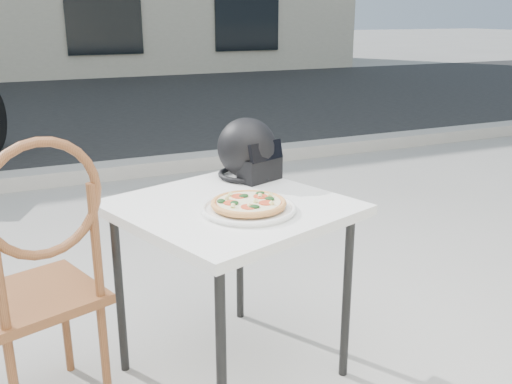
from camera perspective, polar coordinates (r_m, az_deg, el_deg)
name	(u,v)px	position (r m, az deg, el deg)	size (l,w,h in m)	color
ground	(180,381)	(2.34, -7.62, -18.20)	(80.00, 80.00, 0.00)	gray
street_asphalt	(40,110)	(8.95, -20.79, 7.64)	(30.00, 8.00, 0.00)	black
curb	(76,174)	(5.03, -17.57, 1.71)	(30.00, 0.25, 0.12)	#9C9891
cafe_table_main	(231,220)	(2.07, -2.50, -2.80)	(0.94, 0.94, 0.70)	silver
plate	(249,209)	(1.96, -0.74, -1.69)	(0.38, 0.38, 0.02)	white
pizza	(249,203)	(1.95, -0.74, -1.10)	(0.32, 0.32, 0.03)	#DE9851
helmet	(248,152)	(2.34, -0.78, 4.07)	(0.31, 0.32, 0.25)	black
cafe_chair_main	(40,269)	(1.99, -20.79, -7.25)	(0.49, 0.49, 1.02)	brown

